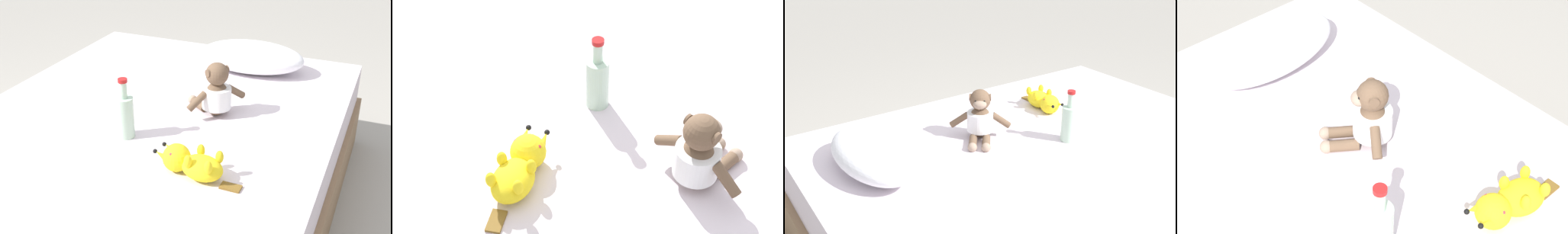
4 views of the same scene
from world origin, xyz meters
TOP-DOWN VIEW (x-y plane):
  - pillow at (0.23, 0.71)m, footprint 0.54×0.31m
  - plush_monkey at (0.23, 0.18)m, footprint 0.25×0.26m
  - plush_yellow_creature at (0.32, -0.29)m, footprint 0.33×0.13m
  - glass_bottle at (-0.02, -0.14)m, footprint 0.07×0.07m

SIDE VIEW (x-z plane):
  - plush_yellow_creature at x=0.32m, z-range 0.46..0.57m
  - pillow at x=0.23m, z-range 0.47..0.62m
  - glass_bottle at x=-0.02m, z-range 0.44..0.68m
  - plush_monkey at x=0.23m, z-range 0.45..0.68m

